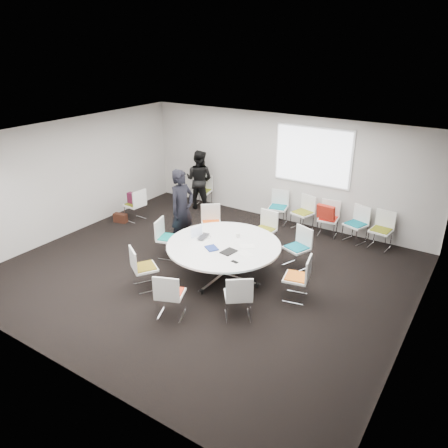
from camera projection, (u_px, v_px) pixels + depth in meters
The scene contains 31 objects.
room_shell at pixel (208, 211), 8.56m from camera, with size 8.08×7.08×2.88m.
conference_table at pixel (224, 252), 8.79m from camera, with size 2.29×2.29×0.73m.
projection_screen at pixel (312, 156), 10.69m from camera, with size 1.90×0.03×1.35m, color white.
chair_ring_a at pixel (296, 286), 8.13m from camera, with size 0.53×0.54×0.88m.
chair_ring_b at pixel (297, 255), 9.26m from camera, with size 0.59×0.58×0.88m.
chair_ring_c at pixel (264, 237), 10.11m from camera, with size 0.49×0.48×0.88m.
chair_ring_d at pixel (212, 230), 10.45m from camera, with size 0.64×0.64×0.88m.
chair_ring_e at pixel (169, 245), 9.71m from camera, with size 0.56×0.57×0.88m.
chair_ring_f at pixel (145, 275), 8.48m from camera, with size 0.63×0.62×0.88m.
chair_ring_g at pixel (171, 302), 7.61m from camera, with size 0.60×0.59×0.88m.
chair_ring_h at pixel (238, 304), 7.57m from camera, with size 0.64×0.64×0.88m.
chair_back_a at pixel (278, 214), 11.44m from camera, with size 0.55×0.54×0.88m.
chair_back_b at pixel (302, 219), 11.10m from camera, with size 0.57×0.56×0.88m.
chair_back_c at pixel (328, 225), 10.74m from camera, with size 0.51×0.50×0.88m.
chair_back_d at pixel (355, 231), 10.42m from camera, with size 0.58×0.58×0.88m.
chair_back_e at pixel (380, 237), 10.10m from camera, with size 0.50×0.49×0.88m.
chair_spare_left at pixel (136, 211), 11.64m from camera, with size 0.48×0.49×0.88m.
chair_person_back at pixel (203, 197), 12.66m from camera, with size 0.55×0.54×0.88m.
person_main at pixel (182, 209), 9.91m from camera, with size 0.68×0.45×1.87m, color black.
person_back at pixel (199, 180), 12.30m from camera, with size 0.82×0.64×1.68m, color black.
laptop at pixel (206, 237), 8.99m from camera, with size 0.36×0.23×0.03m, color #333338.
laptop_lid at pixel (197, 231), 8.97m from camera, with size 0.30×0.02×0.22m, color silver.
notebook_black at pixel (229, 252), 8.39m from camera, with size 0.22×0.30×0.02m, color black.
tablet_folio at pixel (212, 248), 8.53m from camera, with size 0.26×0.20×0.03m, color navy.
papers_right at pixel (247, 246), 8.63m from camera, with size 0.30×0.21×0.00m, color white.
papers_front at pixel (245, 254), 8.32m from camera, with size 0.30×0.21×0.00m, color white.
cup at pixel (238, 235), 9.00m from camera, with size 0.08×0.08×0.09m, color white.
phone at pixel (235, 262), 8.03m from camera, with size 0.14×0.07×0.01m, color black.
maroon_bag at pixel (134, 198), 11.51m from camera, with size 0.40×0.14×0.28m, color #4E152D.
brown_bag at pixel (120, 218), 11.58m from camera, with size 0.36×0.16×0.24m, color #331810.
red_jacket at pixel (326, 212), 10.39m from camera, with size 0.44×0.10×0.35m, color #9F1F13.
Camera 1 is at (4.70, -6.51, 4.54)m, focal length 35.00 mm.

